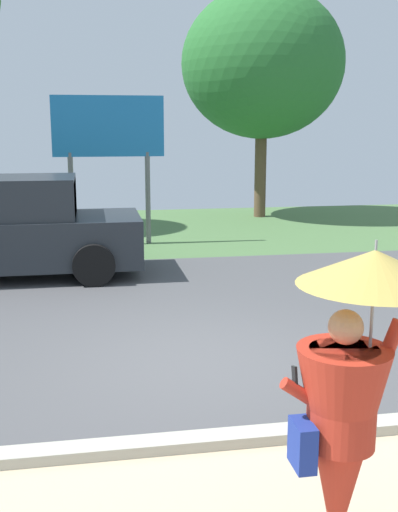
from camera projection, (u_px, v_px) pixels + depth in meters
name	position (u px, v px, depth m)	size (l,w,h in m)	color
ground_plane	(172.00, 300.00, 10.40)	(40.00, 22.00, 0.20)	#4C4C4F
monk_pedestrian	(347.00, 403.00, 3.93)	(1.05, 0.96, 2.13)	#B22D1E
pickup_truck	(2.00, 231.00, 11.66)	(5.20, 2.28, 1.88)	#23282D
roadside_billboard	(108.00, 137.00, 14.51)	(2.60, 0.12, 3.50)	slate
tree_left_far	(263.00, 64.00, 18.70)	(4.90, 4.90, 6.87)	brown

